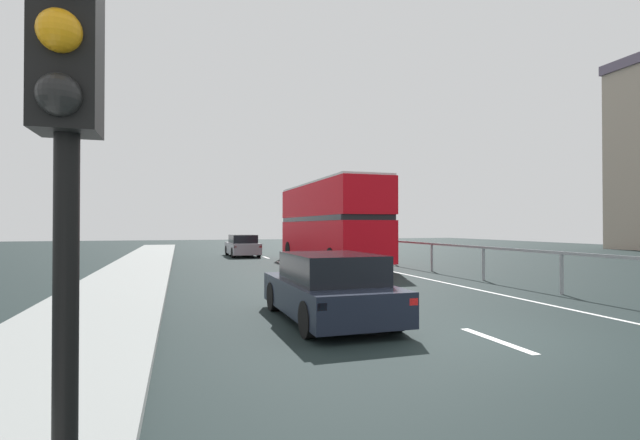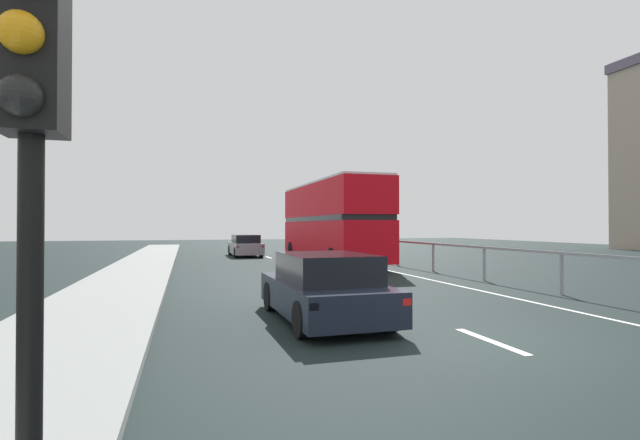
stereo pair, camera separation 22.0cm
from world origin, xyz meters
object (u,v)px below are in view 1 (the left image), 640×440
hatchback_car_near (329,288)px  sedan_car_ahead (242,246)px  double_decker_bus_red (329,220)px  traffic_signal_pole (66,110)px

hatchback_car_near → sedan_car_ahead: same height
double_decker_bus_red → sedan_car_ahead: bearing=115.7°
traffic_signal_pole → hatchback_car_near: bearing=61.7°
double_decker_bus_red → traffic_signal_pole: (-7.89, -20.06, 0.29)m
double_decker_bus_red → hatchback_car_near: double_decker_bus_red is taller
hatchback_car_near → traffic_signal_pole: traffic_signal_pole is taller
traffic_signal_pole → sedan_car_ahead: bearing=80.8°
double_decker_bus_red → sedan_car_ahead: 8.00m
sedan_car_ahead → hatchback_car_near: bearing=-94.4°
hatchback_car_near → traffic_signal_pole: 7.54m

